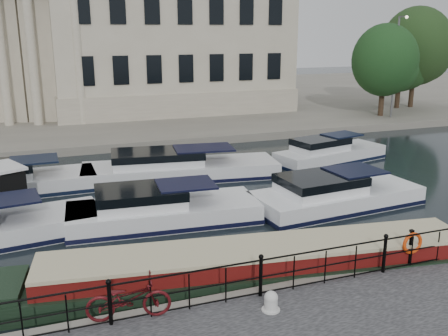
# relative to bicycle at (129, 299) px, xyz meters

# --- Properties ---
(ground_plane) EXTENTS (160.00, 160.00, 0.00)m
(ground_plane) POSITION_rel_bicycle_xyz_m (3.53, 2.15, -1.10)
(ground_plane) COLOR black
(ground_plane) RESTS_ON ground
(far_bank) EXTENTS (120.00, 42.00, 0.55)m
(far_bank) POSITION_rel_bicycle_xyz_m (3.53, 41.15, -0.83)
(far_bank) COLOR #6B665B
(far_bank) RESTS_ON ground_plane
(railing) EXTENTS (24.14, 0.14, 1.22)m
(railing) POSITION_rel_bicycle_xyz_m (3.53, -0.10, 0.10)
(railing) COLOR black
(railing) RESTS_ON near_quay
(civic_building) EXTENTS (53.55, 31.84, 16.85)m
(civic_building) POSITION_rel_bicycle_xyz_m (2.53, 36.86, 5.94)
(civic_building) COLOR #ADA38C
(civic_building) RESTS_ON far_bank
(lamp_posts) EXTENTS (8.24, 1.55, 8.07)m
(lamp_posts) POSITION_rel_bicycle_xyz_m (29.53, 22.85, 3.70)
(lamp_posts) COLOR #59595B
(lamp_posts) RESTS_ON far_bank
(bicycle) EXTENTS (2.18, 1.02, 1.10)m
(bicycle) POSITION_rel_bicycle_xyz_m (0.00, 0.00, 0.00)
(bicycle) COLOR #4B0D11
(bicycle) RESTS_ON near_quay
(mooring_bollard) EXTENTS (0.48, 0.48, 0.54)m
(mooring_bollard) POSITION_rel_bicycle_xyz_m (3.48, -0.87, -0.30)
(mooring_bollard) COLOR beige
(mooring_bollard) RESTS_ON near_quay
(life_ring_post) EXTENTS (0.70, 0.19, 1.14)m
(life_ring_post) POSITION_rel_bicycle_xyz_m (8.59, -0.02, 0.16)
(life_ring_post) COLOR black
(life_ring_post) RESTS_ON near_quay
(narrowboat) EXTENTS (16.70, 4.41, 1.60)m
(narrowboat) POSITION_rel_bicycle_xyz_m (4.28, 1.55, -0.74)
(narrowboat) COLOR black
(narrowboat) RESTS_ON ground_plane
(cabin_cruisers) EXTENTS (27.29, 10.52, 1.99)m
(cabin_cruisers) POSITION_rel_bicycle_xyz_m (3.40, 10.27, -0.73)
(cabin_cruisers) COLOR silver
(cabin_cruisers) RESTS_ON ground_plane
(trees) EXTENTS (11.71, 9.13, 9.13)m
(trees) POSITION_rel_bicycle_xyz_m (29.16, 25.76, 4.22)
(trees) COLOR black
(trees) RESTS_ON far_bank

